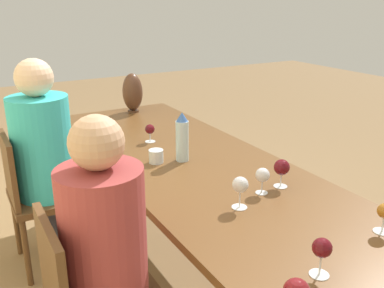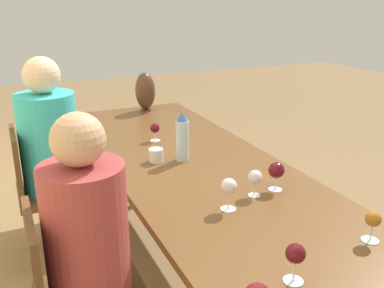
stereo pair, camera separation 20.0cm
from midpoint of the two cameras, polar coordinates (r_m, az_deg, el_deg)
name	(u,v)px [view 2 (the right image)]	position (r m, az deg, el deg)	size (l,w,h in m)	color
ground_plane	(203,288)	(2.68, 3.80, -18.65)	(14.00, 14.00, 0.00)	olive
dining_table	(205,181)	(2.32, 4.17, -5.04)	(2.99, 0.92, 0.75)	brown
water_bottle	(182,137)	(2.40, 1.09, 0.89)	(0.07, 0.07, 0.28)	#ADCCD6
water_tumbler	(156,155)	(2.41, -2.46, -1.53)	(0.08, 0.08, 0.08)	silver
vase	(145,91)	(3.48, -4.61, 7.01)	(0.16, 0.16, 0.31)	#4C2D1E
wine_glass_0	(229,187)	(1.87, 8.01, -5.79)	(0.07, 0.07, 0.15)	silver
wine_glass_2	(295,255)	(1.48, 17.55, -14.02)	(0.07, 0.07, 0.14)	silver
wine_glass_3	(255,178)	(2.02, 11.24, -4.51)	(0.07, 0.07, 0.13)	silver
wine_glass_4	(276,171)	(2.10, 13.90, -3.53)	(0.08, 0.08, 0.14)	silver
wine_glass_5	(373,220)	(1.81, 25.99, -9.21)	(0.07, 0.07, 0.12)	silver
wine_glass_6	(155,129)	(2.75, -2.89, 2.01)	(0.07, 0.07, 0.12)	silver
chair_far	(44,188)	(2.84, -17.30, -5.65)	(0.44, 0.44, 0.88)	brown
person_near	(92,253)	(1.77, -10.01, -14.15)	(0.33, 0.33, 1.25)	#2D2D38
person_far	(53,155)	(2.77, -16.13, -1.41)	(0.35, 0.35, 1.31)	#2D2D38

